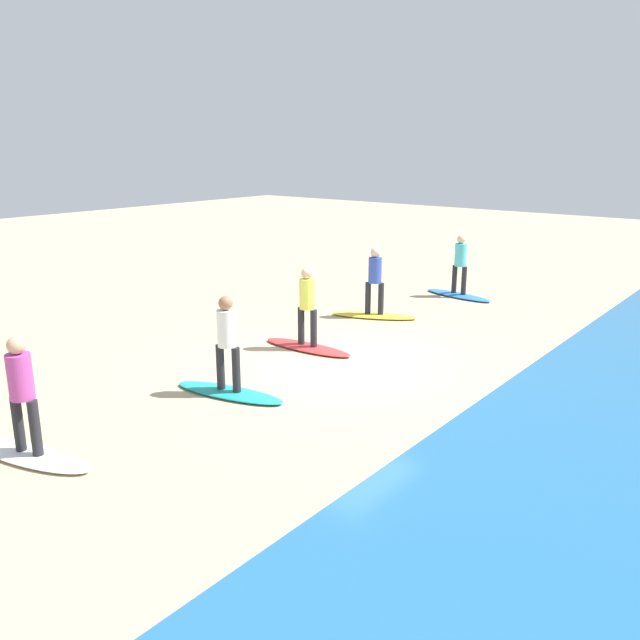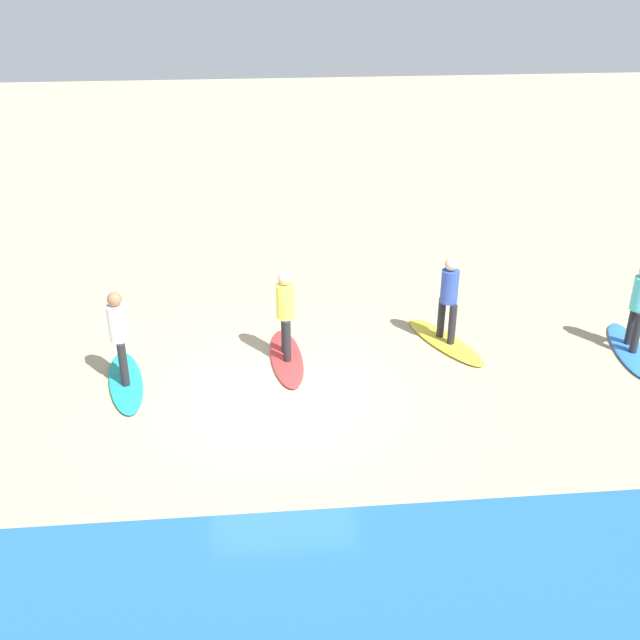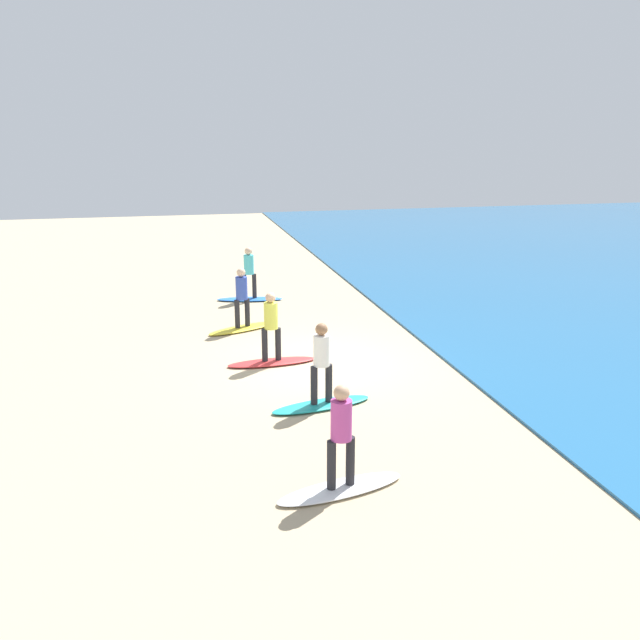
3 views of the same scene
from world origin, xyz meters
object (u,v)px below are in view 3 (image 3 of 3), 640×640
Objects in this scene: surfer_blue at (249,269)px; surfer_red at (271,322)px; surfboard_yellow at (243,328)px; surfer_white at (341,429)px; surfboard_white at (341,489)px; surfer_yellow at (242,293)px; surfer_teal at (321,357)px; surfboard_red at (272,362)px; surfboard_blue at (250,299)px; surfboard_teal at (321,405)px.

surfer_red is at bearing -2.44° from surfer_blue.
surfer_white reaches higher than surfboard_yellow.
surfer_white is (6.04, 0.11, 0.00)m from surfer_red.
surfer_red reaches higher than surfboard_white.
surfer_red is (2.98, 0.34, 0.99)m from surfboard_yellow.
surfer_blue is 0.78× the size of surfboard_white.
surfer_blue is 1.00× the size of surfer_yellow.
surfer_white is at bearing 2.87° from surfer_yellow.
surfer_red is at bearing -168.50° from surfer_teal.
surfboard_red is at bearing -168.50° from surfer_teal.
surfboard_red is (2.98, 0.34, -0.99)m from surfer_yellow.
surfboard_yellow is at bearing -90.85° from surfboard_blue.
surfboard_red is 1.00× the size of surfboard_teal.
surfer_white is at bearing 1.07° from surfer_red.
surfboard_teal is 0.99m from surfer_teal.
surfer_white is at bearing -92.25° from surfboard_red.
surfer_blue is 9.06m from surfer_teal.
surfer_teal is 3.45m from surfboard_white.
surfer_blue and surfer_white have the same top height.
surfer_yellow is at bearing -90.85° from surfboard_blue.
surfer_teal is at bearing 172.15° from surfer_white.
surfboard_teal is at bearing 1.87° from surfer_blue.
surfboard_red is 1.28× the size of surfer_teal.
surfer_red reaches higher than surfboard_blue.
surfboard_white is 1.28× the size of surfer_white.
surfboard_white is (3.27, -0.45, 0.00)m from surfboard_teal.
surfboard_blue is 1.00× the size of surfboard_yellow.
surfer_blue and surfer_yellow have the same top height.
surfboard_white is at bearing -92.25° from surfboard_red.
surfer_red is 0.78× the size of surfboard_teal.
surfboard_blue is 12.33m from surfboard_white.
surfer_blue is at bearing 54.86° from surfboard_yellow.
surfboard_blue and surfboard_yellow have the same top height.
surfboard_yellow is 3.16m from surfer_red.
surfboard_yellow is at bearing -171.08° from surfer_teal.
surfboard_yellow is 1.00× the size of surfboard_red.
surfer_teal is 1.00× the size of surfer_white.
surfer_red is at bearing 78.22° from surfboard_white.
surfboard_blue is 9.12m from surfer_teal.
surfer_teal is (2.77, 0.56, 0.99)m from surfboard_red.
surfboard_red is 6.13m from surfer_white.
surfboard_white is 0.99m from surfer_white.
surfer_yellow is 9.09m from surfboard_white.
surfboard_teal is (5.75, 0.90, -0.99)m from surfer_yellow.
surfboard_teal is at bearing 172.15° from surfer_white.
surfer_red reaches higher than surfboard_teal.
surfer_blue reaches higher than surfboard_red.
surfer_red and surfer_white have the same top height.
surfer_blue reaches higher than surfboard_white.
surfer_blue is 0.78× the size of surfboard_teal.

